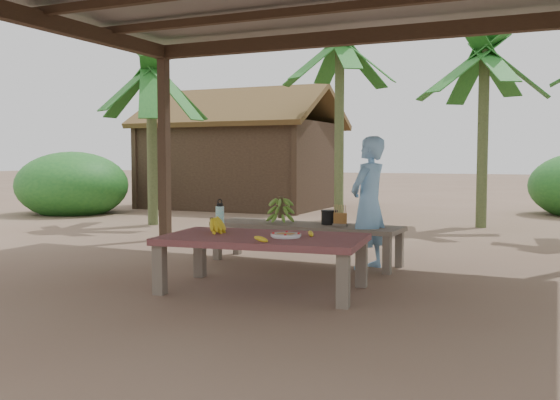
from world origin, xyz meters
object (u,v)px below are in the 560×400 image
at_px(cooking_pot, 329,218).
at_px(woman, 369,203).
at_px(plate, 286,235).
at_px(ripe_banana_bunch, 212,224).
at_px(water_flask, 220,217).
at_px(bench, 305,229).
at_px(work_table, 263,243).

bearing_deg(cooking_pot, woman, -13.54).
xyz_separation_m(plate, cooking_pot, (-0.16, 1.59, 0.01)).
xyz_separation_m(ripe_banana_bunch, plate, (0.77, -0.02, -0.06)).
bearing_deg(water_flask, woman, 48.15).
height_order(bench, cooking_pot, cooking_pot).
height_order(ripe_banana_bunch, plate, ripe_banana_bunch).
distance_m(bench, woman, 0.82).
height_order(bench, woman, woman).
bearing_deg(woman, work_table, -5.58).
relative_size(work_table, woman, 1.33).
relative_size(work_table, plate, 6.97).
bearing_deg(woman, water_flask, -26.50).
height_order(work_table, ripe_banana_bunch, ripe_banana_bunch).
xyz_separation_m(ripe_banana_bunch, cooking_pot, (0.61, 1.57, -0.05)).
bearing_deg(bench, work_table, -80.12).
bearing_deg(woman, plate, 2.71).
bearing_deg(plate, woman, 77.36).
distance_m(water_flask, cooking_pot, 1.51).
xyz_separation_m(work_table, bench, (-0.19, 1.50, -0.04)).
xyz_separation_m(bench, ripe_banana_bunch, (-0.35, -1.50, 0.18)).
relative_size(work_table, bench, 0.86).
height_order(bench, ripe_banana_bunch, ripe_banana_bunch).
bearing_deg(cooking_pot, bench, -163.82).
height_order(plate, cooking_pot, cooking_pot).
bearing_deg(water_flask, cooking_pot, 65.11).
distance_m(ripe_banana_bunch, cooking_pot, 1.69).
distance_m(work_table, plate, 0.24).
xyz_separation_m(bench, water_flask, (-0.37, -1.29, 0.23)).
xyz_separation_m(water_flask, cooking_pot, (0.64, 1.37, -0.10)).
distance_m(work_table, ripe_banana_bunch, 0.56).
xyz_separation_m(bench, plate, (0.42, -1.51, 0.12)).
height_order(cooking_pot, woman, woman).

